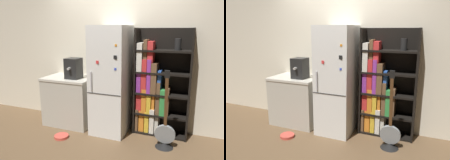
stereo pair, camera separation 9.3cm
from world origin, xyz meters
TOP-DOWN VIEW (x-y plane):
  - ground_plane at (0.00, 0.00)m, footprint 16.00×16.00m
  - wall_back at (0.00, 0.47)m, footprint 8.00×0.05m
  - refrigerator at (-0.00, 0.11)m, footprint 0.58×0.69m
  - bookshelf at (0.72, 0.31)m, footprint 0.90×0.33m
  - kitchen_counter at (-0.84, 0.14)m, footprint 0.89×0.64m
  - espresso_machine at (-0.71, 0.08)m, footprint 0.24×0.32m
  - guitar at (0.97, -0.15)m, footprint 0.31×0.29m
  - pet_bowl at (-0.67, -0.45)m, footprint 0.24×0.24m

SIDE VIEW (x-z plane):
  - ground_plane at x=0.00m, z-range 0.00..0.00m
  - pet_bowl at x=-0.67m, z-range 0.00..0.05m
  - guitar at x=0.97m, z-range -0.43..0.79m
  - kitchen_counter at x=-0.84m, z-range 0.00..0.90m
  - bookshelf at x=0.72m, z-range -0.09..1.69m
  - refrigerator at x=0.00m, z-range 0.00..1.82m
  - espresso_machine at x=-0.71m, z-range 0.90..1.26m
  - wall_back at x=0.00m, z-range 0.00..2.60m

